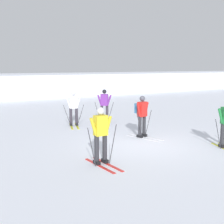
{
  "coord_description": "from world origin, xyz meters",
  "views": [
    {
      "loc": [
        -6.99,
        -8.68,
        2.88
      ],
      "look_at": [
        0.17,
        2.53,
        0.9
      ],
      "focal_mm": 49.11,
      "sensor_mm": 36.0,
      "label": 1
    }
  ],
  "objects_px": {
    "skier_white": "(74,107)",
    "skier_red": "(142,114)",
    "skier_purple": "(104,105)",
    "skier_yellow": "(101,134)"
  },
  "relations": [
    {
      "from": "skier_purple",
      "to": "skier_red",
      "type": "bearing_deg",
      "value": -97.76
    },
    {
      "from": "skier_white",
      "to": "skier_yellow",
      "type": "bearing_deg",
      "value": -107.98
    },
    {
      "from": "skier_red",
      "to": "skier_purple",
      "type": "distance_m",
      "value": 3.83
    },
    {
      "from": "skier_yellow",
      "to": "skier_white",
      "type": "relative_size",
      "value": 1.0
    },
    {
      "from": "skier_red",
      "to": "skier_purple",
      "type": "height_order",
      "value": "same"
    },
    {
      "from": "skier_white",
      "to": "skier_red",
      "type": "bearing_deg",
      "value": -70.92
    },
    {
      "from": "skier_red",
      "to": "skier_yellow",
      "type": "distance_m",
      "value": 3.81
    },
    {
      "from": "skier_red",
      "to": "skier_yellow",
      "type": "bearing_deg",
      "value": -146.39
    },
    {
      "from": "skier_red",
      "to": "skier_white",
      "type": "relative_size",
      "value": 1.0
    },
    {
      "from": "skier_yellow",
      "to": "skier_white",
      "type": "xyz_separation_m",
      "value": [
        1.89,
        5.82,
        -0.0
      ]
    }
  ]
}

